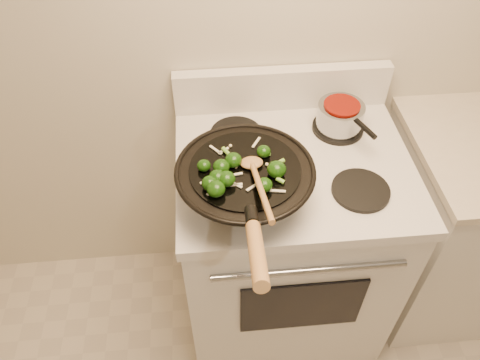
{
  "coord_description": "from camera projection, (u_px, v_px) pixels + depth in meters",
  "views": [
    {
      "loc": [
        -0.56,
        0.09,
        2.0
      ],
      "look_at": [
        -0.48,
        1.0,
        1.03
      ],
      "focal_mm": 35.0,
      "sensor_mm": 36.0,
      "label": 1
    }
  ],
  "objects": [
    {
      "name": "wok",
      "position": [
        245.0,
        183.0,
        1.36
      ],
      "size": [
        0.41,
        0.67,
        0.27
      ],
      "color": "black",
      "rests_on": "stove"
    },
    {
      "name": "stove",
      "position": [
        285.0,
        242.0,
        1.87
      ],
      "size": [
        0.78,
        0.67,
        1.08
      ],
      "color": "silver",
      "rests_on": "ground"
    },
    {
      "name": "stirfry",
      "position": [
        235.0,
        173.0,
        1.29
      ],
      "size": [
        0.25,
        0.24,
        0.05
      ],
      "color": "#123408",
      "rests_on": "wok"
    },
    {
      "name": "wooden_spoon",
      "position": [
        257.0,
        178.0,
        1.26
      ],
      "size": [
        0.07,
        0.3,
        0.08
      ],
      "color": "#9E703E",
      "rests_on": "wok"
    },
    {
      "name": "saucepan",
      "position": [
        340.0,
        116.0,
        1.61
      ],
      "size": [
        0.16,
        0.25,
        0.09
      ],
      "color": "#92959A",
      "rests_on": "stove"
    }
  ]
}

